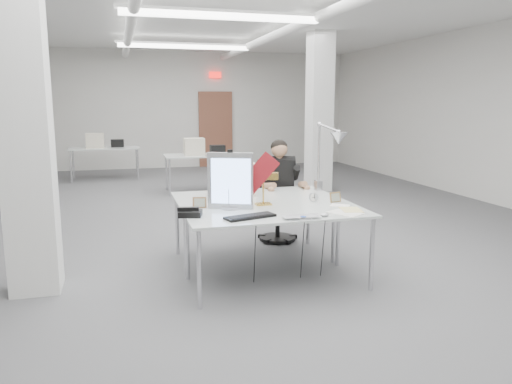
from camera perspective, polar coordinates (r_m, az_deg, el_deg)
room_shell at (r=7.35m, az=-3.61°, el=9.30°), size 10.04×14.04×3.24m
desk_main at (r=4.91m, az=2.43°, el=-2.38°), size 1.80×0.90×0.02m
desk_second at (r=5.75m, az=-0.31°, el=-0.49°), size 1.80×0.90×0.02m
bg_desk_a at (r=10.25m, az=-5.95°, el=4.20°), size 1.60×0.80×0.02m
bg_desk_b at (r=12.31m, az=-16.94°, el=4.82°), size 1.60×0.80×0.02m
filing_cabinet at (r=13.91m, az=-23.80°, el=4.38°), size 0.45×0.55×1.20m
office_chair at (r=6.55m, az=2.50°, el=-1.24°), size 0.60×0.60×1.02m
seated_person at (r=6.44m, az=2.66°, el=2.08°), size 0.61×0.71×0.92m
monitor at (r=4.98m, az=-2.96°, el=1.28°), size 0.44×0.22×0.57m
pennant at (r=5.01m, az=0.24°, el=2.00°), size 0.42×0.16×0.47m
keyboard at (r=4.63m, az=-0.68°, el=-2.84°), size 0.51×0.29×0.02m
laptop at (r=4.58m, az=5.42°, el=-3.01°), size 0.36×0.24×0.03m
mouse at (r=4.72m, az=7.85°, el=-2.60°), size 0.10×0.09×0.03m
bankers_lamp at (r=5.18m, az=0.84°, el=0.43°), size 0.33×0.24×0.35m
desk_phone at (r=4.73m, az=-7.51°, el=-2.45°), size 0.25×0.24×0.05m
picture_frame_left at (r=5.09m, az=-6.47°, el=-1.20°), size 0.14×0.06×0.11m
picture_frame_right at (r=5.41m, az=9.04°, el=-0.58°), size 0.14×0.07×0.11m
desk_clock at (r=5.40m, az=6.60°, el=-0.59°), size 0.11×0.07×0.10m
paper_stack_a at (r=4.90m, az=10.13°, el=-2.38°), size 0.35×0.38×0.01m
paper_stack_b at (r=5.04m, az=10.81°, el=-2.02°), size 0.24×0.30×0.01m
paper_stack_c at (r=5.24m, az=9.57°, el=-1.53°), size 0.23×0.22×0.01m
beige_monitor at (r=5.73m, az=-2.56°, el=1.53°), size 0.45×0.44×0.38m
architect_lamp at (r=5.83m, az=8.16°, el=4.46°), size 0.53×0.79×0.96m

